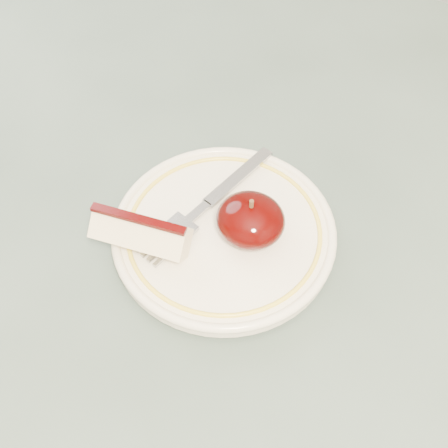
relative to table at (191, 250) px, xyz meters
The scene contains 5 objects.
table is the anchor object (origin of this frame).
plate 0.12m from the table, 21.45° to the right, with size 0.21×0.21×0.02m.
apple_half 0.15m from the table, ahead, with size 0.06×0.06×0.05m.
apple_wedge 0.15m from the table, 88.37° to the right, with size 0.09×0.06×0.04m.
fork 0.11m from the table, 16.08° to the right, with size 0.05×0.17×0.00m.
Camera 1 is at (0.23, -0.31, 1.24)m, focal length 50.00 mm.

